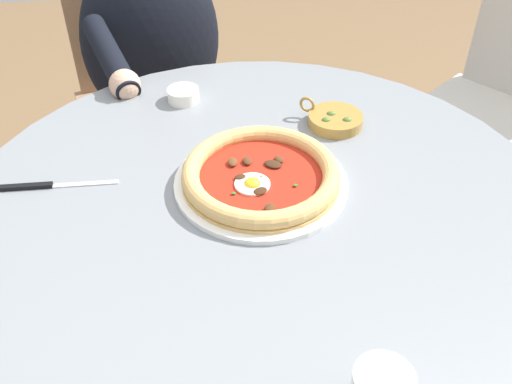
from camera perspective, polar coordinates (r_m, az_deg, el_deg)
The scene contains 8 objects.
dining_table at distance 1.04m, azimuth 0.39°, elevation -6.24°, with size 1.05×1.05×0.73m.
pizza_on_plate at distance 0.98m, azimuth 0.50°, elevation 1.64°, with size 0.31×0.31×0.04m.
steak_knife at distance 1.05m, azimuth -21.04°, elevation 0.59°, with size 0.21×0.01×0.01m.
ramekin_capers at distance 1.23m, azimuth -7.44°, elevation 9.85°, with size 0.07×0.07×0.03m.
olive_pan at distance 1.15m, azimuth 8.03°, elevation 7.33°, with size 0.12×0.11×0.05m.
diner_person at distance 1.69m, azimuth -9.82°, elevation 8.59°, with size 0.42×0.56×1.12m.
cafe_chair_diner at distance 1.81m, azimuth -10.99°, elevation 10.99°, with size 0.54×0.54×0.84m.
cafe_chair_spare_near at distance 1.84m, azimuth 24.18°, elevation 8.83°, with size 0.59×0.59×0.84m.
Camera 1 is at (-0.09, -0.72, 1.35)m, focal length 39.17 mm.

